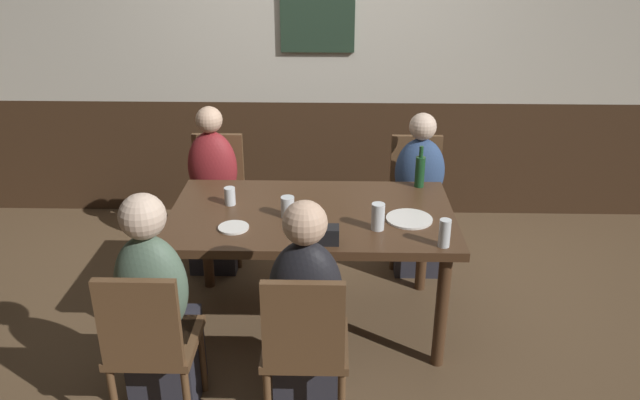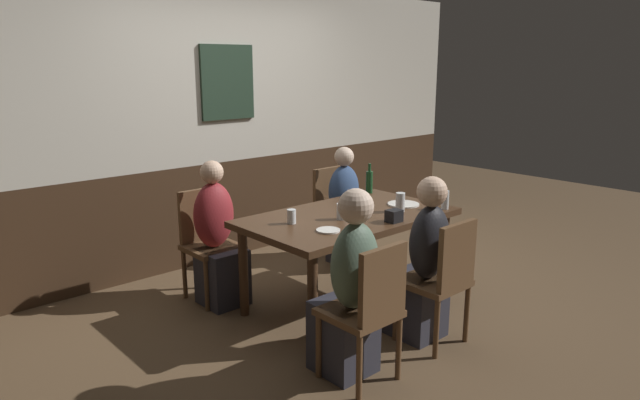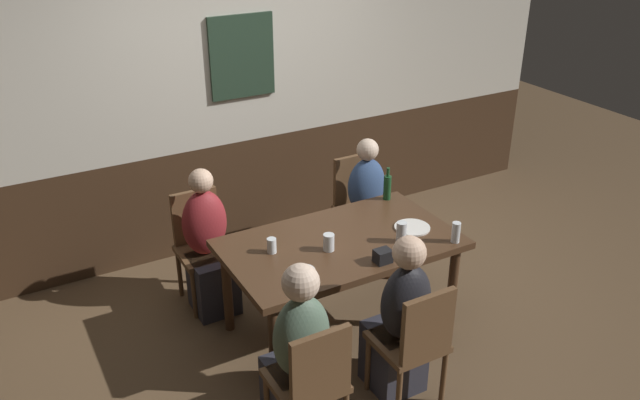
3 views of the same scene
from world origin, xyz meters
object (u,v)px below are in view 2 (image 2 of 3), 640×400
object	(u,v)px
chair_right_far	(335,208)
chair_mid_near	(442,276)
chair_left_near	(369,306)
plate_white_large	(403,204)
chair_left_far	(207,238)
tumbler_water	(292,218)
beer_glass_half	(400,203)
person_left_near	(349,297)
person_right_far	(347,215)
pint_glass_amber	(342,212)
plate_white_small	(328,230)
person_left_far	(218,245)
person_mid_near	(423,271)
beer_glass_tall	(445,201)
dining_table	(348,225)
beer_bottle_green	(369,181)
condiment_caddy	(394,216)

from	to	relation	value
chair_right_far	chair_mid_near	bearing A→B (deg)	-111.88
chair_left_near	plate_white_large	world-z (taller)	chair_left_near
chair_left_far	tumbler_water	world-z (taller)	chair_left_far
chair_left_near	beer_glass_half	xyz separation A→B (m)	(1.08, 0.68, 0.31)
person_left_near	person_right_far	distance (m)	2.03
chair_left_far	chair_mid_near	bearing A→B (deg)	-68.12
person_left_near	pint_glass_amber	bearing A→B (deg)	48.74
beer_glass_half	plate_white_large	world-z (taller)	beer_glass_half
chair_left_near	chair_right_far	distance (m)	2.28
chair_mid_near	plate_white_small	distance (m)	0.82
person_right_far	chair_left_near	bearing A→B (deg)	-131.50
person_left_far	chair_left_near	bearing A→B (deg)	-90.00
chair_right_far	chair_left_near	bearing A→B (deg)	-128.77
chair_mid_near	tumbler_water	bearing A→B (deg)	116.08
person_right_far	pint_glass_amber	distance (m)	1.20
person_right_far	person_mid_near	bearing A→B (deg)	-116.19
person_left_far	beer_glass_tall	world-z (taller)	person_left_far
person_mid_near	dining_table	bearing A→B (deg)	90.00
chair_mid_near	chair_left_far	distance (m)	1.91
person_left_near	pint_glass_amber	distance (m)	0.93
beer_glass_half	pint_glass_amber	distance (m)	0.51
person_mid_near	person_left_near	bearing A→B (deg)	-179.91
person_left_near	person_right_far	bearing A→B (deg)	45.49
chair_left_far	person_left_near	world-z (taller)	person_left_near
chair_left_near	chair_left_far	xyz separation A→B (m)	(0.00, 1.77, 0.00)
dining_table	beer_glass_half	size ratio (longest dim) A/B	10.90
chair_left_near	beer_bottle_green	world-z (taller)	beer_bottle_green
person_left_far	person_right_far	distance (m)	1.43
beer_bottle_green	person_right_far	bearing A→B (deg)	80.62
chair_left_near	chair_mid_near	size ratio (longest dim) A/B	1.00
beer_glass_half	plate_white_small	size ratio (longest dim) A/B	0.89
person_left_far	chair_left_far	bearing A→B (deg)	90.00
chair_mid_near	person_left_near	size ratio (longest dim) A/B	0.75
person_left_far	beer_glass_half	bearing A→B (deg)	-40.94
person_right_far	chair_right_far	bearing A→B (deg)	90.00
chair_mid_near	plate_white_large	distance (m)	1.00
beer_glass_half	condiment_caddy	xyz separation A→B (m)	(-0.26, -0.16, -0.02)
person_mid_near	plate_white_small	world-z (taller)	person_mid_near
dining_table	tumbler_water	size ratio (longest dim) A/B	15.43
person_left_far	beer_bottle_green	distance (m)	1.46
chair_left_near	plate_white_large	size ratio (longest dim) A/B	3.41
plate_white_large	beer_bottle_green	bearing A→B (deg)	76.96
person_left_near	condiment_caddy	size ratio (longest dim) A/B	10.69
dining_table	person_right_far	size ratio (longest dim) A/B	1.46
dining_table	chair_mid_near	world-z (taller)	chair_mid_near
person_left_near	person_left_far	size ratio (longest dim) A/B	1.03
tumbler_water	person_left_far	bearing A→B (deg)	110.20
person_left_far	pint_glass_amber	bearing A→B (deg)	-53.64
plate_white_large	beer_glass_half	bearing A→B (deg)	-147.39
chair_mid_near	chair_left_far	size ratio (longest dim) A/B	1.00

